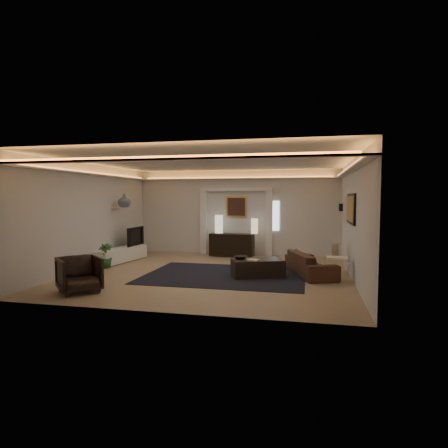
% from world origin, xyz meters
% --- Properties ---
extents(floor, '(7.00, 7.00, 0.00)m').
position_xyz_m(floor, '(0.00, 0.00, 0.00)').
color(floor, '#9F8A61').
rests_on(floor, ground).
extents(ceiling, '(7.00, 7.00, 0.00)m').
position_xyz_m(ceiling, '(0.00, 0.00, 2.90)').
color(ceiling, white).
rests_on(ceiling, ground).
extents(wall_back, '(7.00, 0.00, 7.00)m').
position_xyz_m(wall_back, '(0.00, 3.50, 1.45)').
color(wall_back, silver).
rests_on(wall_back, ground).
extents(wall_front, '(7.00, 0.00, 7.00)m').
position_xyz_m(wall_front, '(0.00, -3.50, 1.45)').
color(wall_front, silver).
rests_on(wall_front, ground).
extents(wall_left, '(0.00, 7.00, 7.00)m').
position_xyz_m(wall_left, '(-3.50, 0.00, 1.45)').
color(wall_left, silver).
rests_on(wall_left, ground).
extents(wall_right, '(0.00, 7.00, 7.00)m').
position_xyz_m(wall_right, '(3.50, 0.00, 1.45)').
color(wall_right, silver).
rests_on(wall_right, ground).
extents(cove_soffit, '(7.00, 7.00, 0.04)m').
position_xyz_m(cove_soffit, '(0.00, 0.00, 2.62)').
color(cove_soffit, silver).
rests_on(cove_soffit, ceiling).
extents(daylight_slit, '(0.25, 0.03, 1.00)m').
position_xyz_m(daylight_slit, '(1.35, 3.48, 1.35)').
color(daylight_slit, white).
rests_on(daylight_slit, wall_back).
extents(area_rug, '(4.00, 3.00, 0.01)m').
position_xyz_m(area_rug, '(0.40, -0.20, 0.01)').
color(area_rug, black).
rests_on(area_rug, ground).
extents(pilaster_left, '(0.22, 0.20, 2.20)m').
position_xyz_m(pilaster_left, '(-1.15, 3.40, 1.10)').
color(pilaster_left, silver).
rests_on(pilaster_left, ground).
extents(pilaster_right, '(0.22, 0.20, 2.20)m').
position_xyz_m(pilaster_right, '(1.15, 3.40, 1.10)').
color(pilaster_right, silver).
rests_on(pilaster_right, ground).
extents(alcove_header, '(2.52, 0.20, 0.12)m').
position_xyz_m(alcove_header, '(0.00, 3.40, 2.25)').
color(alcove_header, silver).
rests_on(alcove_header, wall_back).
extents(painting_frame, '(0.74, 0.04, 0.74)m').
position_xyz_m(painting_frame, '(0.00, 3.47, 1.65)').
color(painting_frame, tan).
rests_on(painting_frame, wall_back).
extents(painting_canvas, '(0.62, 0.02, 0.62)m').
position_xyz_m(painting_canvas, '(0.00, 3.44, 1.65)').
color(painting_canvas, '#4C2D1E').
rests_on(painting_canvas, wall_back).
extents(art_panel_frame, '(0.04, 1.64, 0.74)m').
position_xyz_m(art_panel_frame, '(3.47, 0.30, 1.70)').
color(art_panel_frame, black).
rests_on(art_panel_frame, wall_right).
extents(art_panel_gold, '(0.02, 1.50, 0.62)m').
position_xyz_m(art_panel_gold, '(3.44, 0.30, 1.70)').
color(art_panel_gold, tan).
rests_on(art_panel_gold, wall_right).
extents(wall_sconce, '(0.12, 0.12, 0.22)m').
position_xyz_m(wall_sconce, '(3.38, 2.20, 1.68)').
color(wall_sconce, black).
rests_on(wall_sconce, wall_right).
extents(wall_niche, '(0.10, 0.55, 0.04)m').
position_xyz_m(wall_niche, '(-3.44, 1.40, 1.65)').
color(wall_niche, silver).
rests_on(wall_niche, wall_left).
extents(console, '(1.49, 0.56, 0.73)m').
position_xyz_m(console, '(-0.04, 2.89, 0.40)').
color(console, black).
rests_on(console, ground).
extents(lamp_left, '(0.29, 0.29, 0.60)m').
position_xyz_m(lamp_left, '(-0.54, 3.12, 1.09)').
color(lamp_left, beige).
rests_on(lamp_left, console).
extents(lamp_right, '(0.23, 0.23, 0.50)m').
position_xyz_m(lamp_right, '(0.69, 3.12, 1.09)').
color(lamp_right, beige).
rests_on(lamp_right, console).
extents(media_ledge, '(0.82, 2.18, 0.40)m').
position_xyz_m(media_ledge, '(-3.15, 1.09, 0.23)').
color(media_ledge, white).
rests_on(media_ledge, ground).
extents(tv, '(1.04, 0.17, 0.60)m').
position_xyz_m(tv, '(-3.09, 1.80, 0.75)').
color(tv, black).
rests_on(tv, media_ledge).
extents(figurine, '(0.16, 0.16, 0.39)m').
position_xyz_m(figurine, '(-3.15, 2.15, 0.64)').
color(figurine, '#372915').
rests_on(figurine, media_ledge).
extents(ginger_jar, '(0.47, 0.47, 0.41)m').
position_xyz_m(ginger_jar, '(-3.15, 1.38, 1.88)').
color(ginger_jar, slate).
rests_on(ginger_jar, wall_niche).
extents(plant, '(0.46, 0.46, 0.68)m').
position_xyz_m(plant, '(-3.09, 0.08, 0.34)').
color(plant, '#265822').
rests_on(plant, ground).
extents(sofa, '(2.12, 1.39, 0.58)m').
position_xyz_m(sofa, '(2.52, 0.31, 0.29)').
color(sofa, '#46321D').
rests_on(sofa, ground).
extents(throw_blanket, '(0.50, 0.42, 0.05)m').
position_xyz_m(throw_blanket, '(3.13, -0.30, 0.55)').
color(throw_blanket, '#F5EAC8').
rests_on(throw_blanket, sofa).
extents(throw_pillow, '(0.20, 0.45, 0.43)m').
position_xyz_m(throw_pillow, '(3.15, 0.84, 0.55)').
color(throw_pillow, tan).
rests_on(throw_pillow, sofa).
extents(coffee_table, '(1.42, 1.10, 0.47)m').
position_xyz_m(coffee_table, '(1.23, -0.19, 0.20)').
color(coffee_table, black).
rests_on(coffee_table, ground).
extents(bowl, '(0.35, 0.35, 0.08)m').
position_xyz_m(bowl, '(0.81, -0.24, 0.45)').
color(bowl, black).
rests_on(bowl, coffee_table).
extents(magazine, '(0.32, 0.28, 0.03)m').
position_xyz_m(magazine, '(1.16, -0.42, 0.42)').
color(magazine, beige).
rests_on(magazine, coffee_table).
extents(armchair, '(1.15, 1.15, 0.75)m').
position_xyz_m(armchair, '(-2.19, -2.55, 0.37)').
color(armchair, black).
rests_on(armchair, ground).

